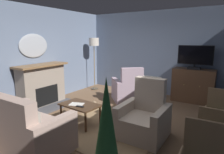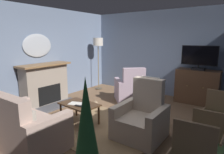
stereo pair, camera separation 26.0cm
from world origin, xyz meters
The scene contains 18 objects.
ground_plane centered at (0.00, 0.00, -0.02)m, with size 5.74×6.13×0.04m, color brown.
wall_back centered at (0.00, 2.81, 1.39)m, with size 5.74×0.10×2.77m, color slate.
wall_left centered at (-2.62, 0.00, 1.39)m, with size 0.10×6.13×2.77m, color slate.
rug_central centered at (0.08, -0.40, 0.01)m, with size 2.08×1.98×0.01m, color #8E704C.
fireplace centered at (-2.29, -0.15, 0.56)m, with size 0.89×1.52×1.18m.
wall_mirror_oval centered at (-2.54, -0.15, 1.68)m, with size 0.06×0.91×0.65m, color #B2B7BF.
tv_cabinet centered at (1.22, 2.46, 0.48)m, with size 1.17×0.51×1.00m.
television centered at (1.22, 2.41, 1.36)m, with size 0.96×0.20×0.69m.
coffee_table centered at (-0.58, -0.52, 0.40)m, with size 0.91×0.61×0.46m.
tv_remote centered at (-0.46, -0.66, 0.47)m, with size 0.17×0.05×0.02m, color black.
folded_newspaper centered at (-0.64, -0.57, 0.46)m, with size 0.30×0.22×0.01m, color silver.
sofa_floral centered at (-0.67, -1.77, 0.34)m, with size 1.44×0.86×1.00m.
armchair_near_window centered at (-0.44, 1.53, 0.34)m, with size 1.26×1.26×1.06m.
armchair_facing_sofa centered at (0.82, -0.25, 0.34)m, with size 0.87×0.86×1.13m.
side_chair_beside_plant centered at (2.04, -0.80, 0.50)m, with size 0.48×0.49×0.92m.
side_chair_tucked_against_wall centered at (2.05, 0.06, 0.53)m, with size 0.51×0.52×1.01m.
cat centered at (-1.08, 0.32, 0.10)m, with size 0.55×0.48×0.20m.
floor_lamp centered at (-2.14, 2.04, 1.61)m, with size 0.35×0.35×1.89m.
Camera 2 is at (2.43, -3.46, 1.89)m, focal length 31.42 mm.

